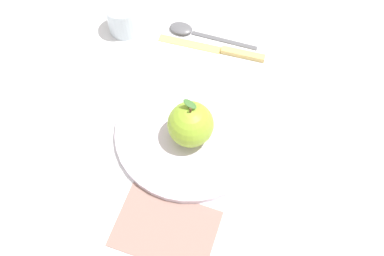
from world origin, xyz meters
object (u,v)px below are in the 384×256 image
Objects in this scene: knife at (221,50)px; spoon at (191,31)px; apple at (189,124)px; linen_napkin at (166,228)px; dinner_plate at (192,131)px; cup at (123,17)px.

spoon is (0.05, 0.05, 0.00)m from knife.
apple is at bearing 157.08° from knife.
dinner_plate is at bearing -19.21° from linen_napkin.
cup is 0.36× the size of spoon.
cup is 0.43m from linen_napkin.
apple is (-0.01, 0.01, 0.05)m from dinner_plate.
apple is 0.26m from spoon.
knife is 0.38m from linen_napkin.
apple is 0.22m from knife.
cup is at bearing 67.77° from knife.
apple is 0.51× the size of spoon.
dinner_plate is at bearing -26.76° from apple.
knife is (0.18, -0.08, -0.00)m from dinner_plate.
dinner_plate reaches higher than knife.
knife is (0.20, -0.08, -0.05)m from apple.
linen_napkin is (-0.43, -0.06, -0.03)m from cup.
cup is at bearing 23.49° from dinner_plate.
spoon is at bearing 45.41° from knife.
cup is 0.21m from knife.
spoon reaches higher than linen_napkin.
dinner_plate is 2.93× the size of apple.
knife is (-0.08, -0.19, -0.03)m from cup.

